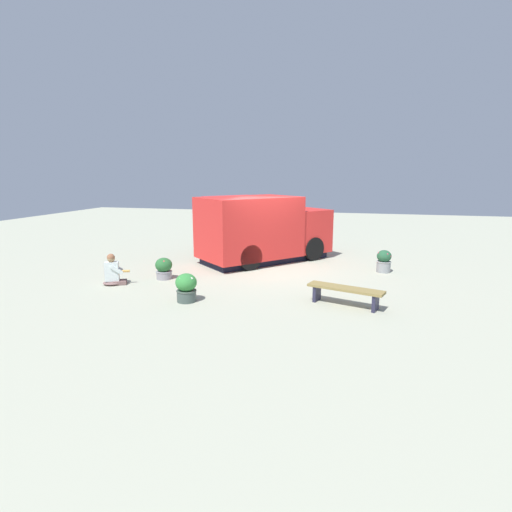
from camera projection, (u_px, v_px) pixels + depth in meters
ground_plane at (269, 269)px, 13.48m from camera, size 40.00×40.00×0.00m
food_truck at (263, 231)px, 14.47m from camera, size 4.64×4.84×2.30m
person_customer at (113, 272)px, 11.52m from camera, size 0.78×0.62×0.89m
planter_flowering_near at (186, 287)px, 10.00m from camera, size 0.52×0.52×0.70m
planter_flowering_far at (384, 261)px, 12.96m from camera, size 0.46×0.46×0.71m
planter_flowering_side at (164, 268)px, 12.14m from camera, size 0.50×0.50×0.64m
plaza_bench at (345, 292)px, 9.69m from camera, size 1.85×0.93×0.45m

